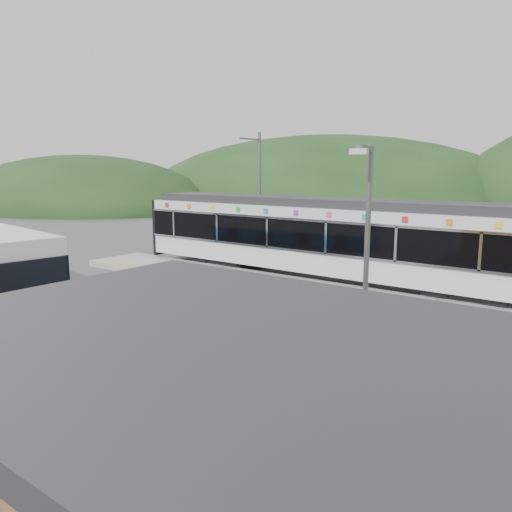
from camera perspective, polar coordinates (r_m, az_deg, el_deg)
The scene contains 8 objects.
ground at distance 17.29m, azimuth 1.93°, elevation -6.97°, with size 120.00×120.00×0.00m, color #4C4C4F.
hills at distance 19.76m, azimuth 26.27°, elevation -5.85°, with size 146.00×149.00×26.00m.
platform at distance 19.94m, azimuth 7.42°, elevation -4.32°, with size 26.00×3.20×0.30m, color #9E9E99.
yellow_line at distance 18.82m, azimuth 5.46°, elevation -4.65°, with size 26.00×0.10×0.01m, color yellow.
train at distance 22.38m, azimuth 8.78°, elevation 2.18°, with size 20.44×3.01×3.74m.
catenary_mast_west at distance 27.63m, azimuth 0.33°, elevation 7.03°, with size 0.18×1.80×7.00m.
station_shelter at distance 6.69m, azimuth -0.65°, elevation -21.07°, with size 9.20×6.20×3.00m.
lamp_post at distance 11.25m, azimuth 12.32°, elevation 0.99°, with size 0.37×1.00×5.52m.
Camera 1 is at (9.52, -13.54, 4.99)m, focal length 35.00 mm.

